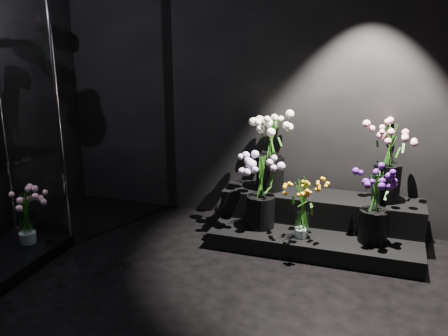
% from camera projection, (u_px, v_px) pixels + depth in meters
% --- Properties ---
extents(floor, '(4.00, 4.00, 0.00)m').
position_uv_depth(floor, '(173.00, 324.00, 3.35)').
color(floor, black).
rests_on(floor, ground).
extents(wall_back, '(4.00, 0.00, 4.00)m').
position_uv_depth(wall_back, '(255.00, 80.00, 4.76)').
color(wall_back, black).
rests_on(wall_back, floor).
extents(display_riser, '(1.82, 0.81, 0.40)m').
position_uv_depth(display_riser, '(318.00, 223.00, 4.57)').
color(display_riser, black).
rests_on(display_riser, floor).
extents(bouquet_orange_bells, '(0.33, 0.33, 0.56)m').
position_uv_depth(bouquet_orange_bells, '(303.00, 206.00, 4.24)').
color(bouquet_orange_bells, white).
rests_on(bouquet_orange_bells, display_riser).
extents(bouquet_lilac, '(0.39, 0.39, 0.66)m').
position_uv_depth(bouquet_lilac, '(261.00, 187.00, 4.43)').
color(bouquet_lilac, black).
rests_on(bouquet_lilac, display_riser).
extents(bouquet_purple, '(0.40, 0.40, 0.65)m').
position_uv_depth(bouquet_purple, '(375.00, 203.00, 4.14)').
color(bouquet_purple, black).
rests_on(bouquet_purple, display_riser).
extents(bouquet_cream_roses, '(0.52, 0.52, 0.72)m').
position_uv_depth(bouquet_cream_roses, '(271.00, 146.00, 4.64)').
color(bouquet_cream_roses, black).
rests_on(bouquet_cream_roses, display_riser).
extents(bouquet_pink_roses, '(0.50, 0.50, 0.70)m').
position_uv_depth(bouquet_pink_roses, '(389.00, 156.00, 4.34)').
color(bouquet_pink_roses, black).
rests_on(bouquet_pink_roses, display_riser).
extents(bouquet_case_base_pink, '(0.36, 0.36, 0.47)m').
position_uv_depth(bouquet_case_base_pink, '(25.00, 216.00, 4.24)').
color(bouquet_case_base_pink, white).
rests_on(bouquet_case_base_pink, display_case).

